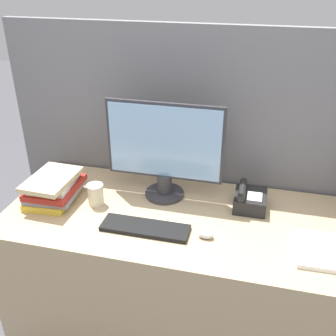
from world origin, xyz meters
The scene contains 9 objects.
cubicle_panel_rear centered at (0.00, 0.77, 0.79)m, with size 2.06×0.04×1.57m.
desk centered at (0.00, 0.37, 0.38)m, with size 1.66×0.73×0.75m.
monitor centered at (-0.10, 0.53, 1.00)m, with size 0.58×0.20×0.50m.
keyboard centered at (-0.11, 0.22, 0.76)m, with size 0.40×0.12×0.02m.
mouse centered at (0.16, 0.23, 0.77)m, with size 0.07×0.04×0.04m.
coffee_cup centered at (-0.41, 0.36, 0.81)m, with size 0.08×0.08×0.11m.
book_stack centered at (-0.63, 0.36, 0.82)m, with size 0.25×0.32×0.14m.
desk_telephone centered at (0.33, 0.52, 0.79)m, with size 0.15×0.18×0.11m.
paper_pile centered at (0.66, 0.25, 0.76)m, with size 0.23×0.25×0.02m.
Camera 1 is at (0.34, -1.16, 1.83)m, focal length 42.00 mm.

